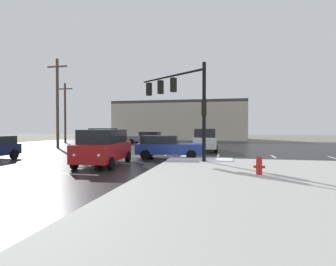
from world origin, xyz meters
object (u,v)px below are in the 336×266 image
Objects in this scene: fire_hydrant at (259,165)px; utility_pole_far at (57,102)px; suv_green at (103,135)px; traffic_signal_mast at (181,95)px; sedan_blue at (167,146)px; suv_red at (104,146)px; utility_pole_distant at (65,112)px; suv_white at (205,139)px; sedan_grey at (146,137)px.

utility_pole_far reaches higher than fire_hydrant.
traffic_signal_mast is at bearing 131.99° from suv_green.
traffic_signal_mast reaches higher than suv_green.
suv_green is at bearing 121.94° from sedan_blue.
utility_pole_distant reaches higher than suv_red.
fire_hydrant is 0.16× the size of suv_white.
suv_red is at bearing 165.66° from fire_hydrant.
suv_green is (-13.15, 16.13, -3.17)m from traffic_signal_mast.
suv_green is (-12.04, 15.25, 0.24)m from sedan_blue.
suv_white is at bearing 104.72° from fire_hydrant.
traffic_signal_mast is 7.82m from fire_hydrant.
traffic_signal_mast is 1.20× the size of suv_green.
sedan_grey is at bearing -28.83° from traffic_signal_mast.
utility_pole_far reaches higher than suv_green.
suv_red is 1.06× the size of sedan_blue.
sedan_blue is (-5.46, 6.22, 0.32)m from fire_hydrant.
sedan_blue is 23.75m from utility_pole_distant.
suv_white reaches higher than fire_hydrant.
fire_hydrant is 13.26m from suv_white.
traffic_signal_mast is 24.91m from utility_pole_distant.
fire_hydrant is 8.28m from sedan_blue.
suv_white is at bearing -59.92° from traffic_signal_mast.
suv_red is (-3.90, -3.23, -3.17)m from traffic_signal_mast.
suv_green is at bearing -1.64° from utility_pole_distant.
suv_red reaches higher than sedan_blue.
sedan_grey is at bearing 117.88° from fire_hydrant.
traffic_signal_mast is at bearing -44.61° from sedan_blue.
suv_red is 21.46m from suv_green.
sedan_grey is at bearing -175.51° from suv_red.
sedan_blue is (6.20, -15.80, 0.00)m from sedan_grey.
utility_pole_far is (-10.27, 10.88, 3.75)m from suv_red.
sedan_grey is 0.93× the size of suv_green.
traffic_signal_mast reaches higher than suv_white.
sedan_grey is at bearing -171.83° from suv_green.
traffic_signal_mast is 0.72× the size of utility_pole_distant.
suv_red is 1.01× the size of suv_green.
sedan_grey and sedan_blue have the same top height.
traffic_signal_mast is 0.64× the size of utility_pole_far.
suv_white is at bearing -24.00° from utility_pole_distant.
fire_hydrant is 31.93m from utility_pole_distant.
suv_white is (0.97, 7.47, -3.17)m from traffic_signal_mast.
utility_pole_far is at bearing -141.89° from suv_red.
sedan_grey is 12.02m from utility_pole_far.
fire_hydrant is at bearing 10.05° from suv_white.
suv_red is 0.60× the size of utility_pole_distant.
traffic_signal_mast reaches higher than suv_red.
utility_pole_far reaches higher than traffic_signal_mast.
sedan_grey is at bearing 52.77° from utility_pole_far.
utility_pole_far is at bearing -61.65° from utility_pole_distant.
sedan_blue is at bearing -27.42° from utility_pole_far.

